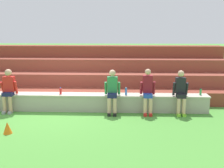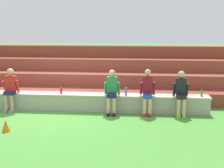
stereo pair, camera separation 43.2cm
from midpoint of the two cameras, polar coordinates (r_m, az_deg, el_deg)
ground_plane at (r=9.09m, az=-9.47°, el=-5.70°), size 80.00×80.00×0.00m
stone_seating_wall at (r=9.22m, az=-9.17°, el=-3.52°), size 9.65×0.51×0.56m
brick_bleachers at (r=11.46m, az=-6.24°, el=1.75°), size 12.50×3.01×1.94m
person_far_left at (r=9.44m, az=-19.37°, el=-0.75°), size 0.53×0.51×1.40m
person_left_of_center at (r=8.60m, az=1.42°, el=-1.38°), size 0.51×0.58×1.40m
person_center at (r=8.62m, az=8.89°, el=-1.43°), size 0.48×0.56×1.43m
person_right_of_center at (r=8.75m, az=15.68°, el=-1.62°), size 0.48×0.54×1.39m
water_bottle_near_right at (r=9.10m, az=-9.33°, el=-1.35°), size 0.08×0.08×0.22m
water_bottle_near_left at (r=8.81m, az=4.36°, el=-1.55°), size 0.07×0.07×0.25m
water_bottle_mid_right at (r=9.17m, az=19.64°, el=-1.79°), size 0.07×0.07×0.22m
sports_cone at (r=7.69m, az=-19.93°, el=-8.29°), size 0.23×0.23×0.32m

